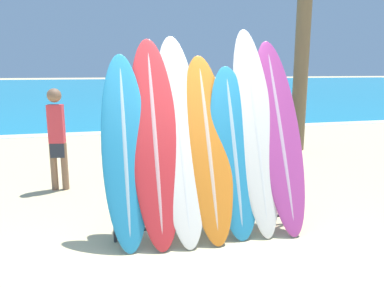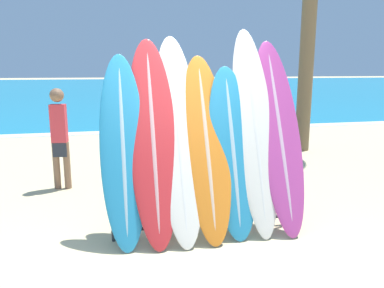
{
  "view_description": "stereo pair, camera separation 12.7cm",
  "coord_description": "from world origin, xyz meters",
  "px_view_note": "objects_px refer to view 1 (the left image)",
  "views": [
    {
      "loc": [
        -0.93,
        -3.6,
        1.97
      ],
      "look_at": [
        0.3,
        1.31,
        0.94
      ],
      "focal_mm": 35.0,
      "sensor_mm": 36.0,
      "label": 1
    },
    {
      "loc": [
        -0.81,
        -3.63,
        1.97
      ],
      "look_at": [
        0.3,
        1.31,
        0.94
      ],
      "focal_mm": 35.0,
      "sensor_mm": 36.0,
      "label": 2
    }
  ],
  "objects_px": {
    "surfboard_slot_5": "(255,129)",
    "person_near_water": "(232,123)",
    "surfboard_slot_3": "(208,146)",
    "surfboard_slot_6": "(280,134)",
    "surfboard_slot_2": "(180,136)",
    "surfboard_slot_4": "(234,151)",
    "surfboard_slot_1": "(155,140)",
    "surfboard_rack": "(208,193)",
    "surfboard_slot_0": "(125,150)",
    "person_mid_beach": "(57,136)"
  },
  "relations": [
    {
      "from": "surfboard_slot_5",
      "to": "person_near_water",
      "type": "height_order",
      "value": "surfboard_slot_5"
    },
    {
      "from": "surfboard_slot_2",
      "to": "surfboard_slot_5",
      "type": "relative_size",
      "value": 0.96
    },
    {
      "from": "surfboard_slot_0",
      "to": "surfboard_slot_3",
      "type": "height_order",
      "value": "surfboard_slot_0"
    },
    {
      "from": "surfboard_rack",
      "to": "surfboard_slot_1",
      "type": "height_order",
      "value": "surfboard_slot_1"
    },
    {
      "from": "surfboard_rack",
      "to": "person_near_water",
      "type": "xyz_separation_m",
      "value": [
        1.37,
        2.95,
        0.4
      ]
    },
    {
      "from": "surfboard_rack",
      "to": "surfboard_slot_0",
      "type": "xyz_separation_m",
      "value": [
        -0.97,
        0.04,
        0.57
      ]
    },
    {
      "from": "surfboard_rack",
      "to": "surfboard_slot_3",
      "type": "distance_m",
      "value": 0.57
    },
    {
      "from": "surfboard_rack",
      "to": "surfboard_slot_2",
      "type": "xyz_separation_m",
      "value": [
        -0.32,
        0.1,
        0.69
      ]
    },
    {
      "from": "surfboard_rack",
      "to": "surfboard_slot_1",
      "type": "xyz_separation_m",
      "value": [
        -0.62,
        0.07,
        0.67
      ]
    },
    {
      "from": "surfboard_slot_5",
      "to": "person_near_water",
      "type": "relative_size",
      "value": 1.51
    },
    {
      "from": "surfboard_slot_3",
      "to": "surfboard_slot_5",
      "type": "distance_m",
      "value": 0.65
    },
    {
      "from": "surfboard_slot_2",
      "to": "surfboard_slot_4",
      "type": "bearing_deg",
      "value": -7.98
    },
    {
      "from": "surfboard_slot_3",
      "to": "person_near_water",
      "type": "height_order",
      "value": "surfboard_slot_3"
    },
    {
      "from": "surfboard_slot_1",
      "to": "surfboard_slot_4",
      "type": "bearing_deg",
      "value": -3.94
    },
    {
      "from": "surfboard_slot_0",
      "to": "surfboard_slot_6",
      "type": "relative_size",
      "value": 0.92
    },
    {
      "from": "surfboard_slot_0",
      "to": "surfboard_slot_4",
      "type": "distance_m",
      "value": 1.29
    },
    {
      "from": "person_mid_beach",
      "to": "surfboard_slot_1",
      "type": "bearing_deg",
      "value": -49.47
    },
    {
      "from": "surfboard_slot_3",
      "to": "person_mid_beach",
      "type": "height_order",
      "value": "surfboard_slot_3"
    },
    {
      "from": "surfboard_slot_3",
      "to": "surfboard_slot_5",
      "type": "height_order",
      "value": "surfboard_slot_5"
    },
    {
      "from": "surfboard_slot_1",
      "to": "surfboard_slot_6",
      "type": "distance_m",
      "value": 1.57
    },
    {
      "from": "surfboard_slot_3",
      "to": "surfboard_slot_4",
      "type": "distance_m",
      "value": 0.32
    },
    {
      "from": "surfboard_slot_1",
      "to": "surfboard_slot_6",
      "type": "xyz_separation_m",
      "value": [
        1.57,
        0.0,
        0.0
      ]
    },
    {
      "from": "surfboard_slot_3",
      "to": "person_near_water",
      "type": "bearing_deg",
      "value": 64.83
    },
    {
      "from": "surfboard_slot_4",
      "to": "person_mid_beach",
      "type": "xyz_separation_m",
      "value": [
        -2.22,
        2.17,
        -0.1
      ]
    },
    {
      "from": "surfboard_slot_4",
      "to": "surfboard_slot_6",
      "type": "xyz_separation_m",
      "value": [
        0.63,
        0.07,
        0.16
      ]
    },
    {
      "from": "surfboard_slot_2",
      "to": "surfboard_slot_1",
      "type": "bearing_deg",
      "value": -175.23
    },
    {
      "from": "surfboard_slot_6",
      "to": "surfboard_slot_0",
      "type": "bearing_deg",
      "value": -178.72
    },
    {
      "from": "surfboard_slot_5",
      "to": "surfboard_slot_6",
      "type": "relative_size",
      "value": 1.06
    },
    {
      "from": "surfboard_slot_5",
      "to": "person_mid_beach",
      "type": "relative_size",
      "value": 1.49
    },
    {
      "from": "person_mid_beach",
      "to": "surfboard_slot_0",
      "type": "bearing_deg",
      "value": -57.16
    },
    {
      "from": "surfboard_rack",
      "to": "surfboard_slot_3",
      "type": "bearing_deg",
      "value": 85.0
    },
    {
      "from": "surfboard_slot_0",
      "to": "person_mid_beach",
      "type": "height_order",
      "value": "surfboard_slot_0"
    },
    {
      "from": "surfboard_slot_1",
      "to": "surfboard_slot_2",
      "type": "bearing_deg",
      "value": 4.77
    },
    {
      "from": "surfboard_slot_2",
      "to": "person_near_water",
      "type": "xyz_separation_m",
      "value": [
        1.7,
        2.85,
        -0.29
      ]
    },
    {
      "from": "surfboard_slot_1",
      "to": "surfboard_slot_3",
      "type": "height_order",
      "value": "surfboard_slot_1"
    },
    {
      "from": "person_near_water",
      "to": "surfboard_slot_6",
      "type": "bearing_deg",
      "value": -52.39
    },
    {
      "from": "surfboard_slot_0",
      "to": "surfboard_slot_2",
      "type": "height_order",
      "value": "surfboard_slot_2"
    },
    {
      "from": "surfboard_slot_0",
      "to": "surfboard_slot_6",
      "type": "height_order",
      "value": "surfboard_slot_6"
    },
    {
      "from": "surfboard_slot_3",
      "to": "surfboard_slot_4",
      "type": "xyz_separation_m",
      "value": [
        0.32,
        -0.03,
        -0.07
      ]
    },
    {
      "from": "surfboard_slot_5",
      "to": "person_near_water",
      "type": "xyz_separation_m",
      "value": [
        0.75,
        2.86,
        -0.34
      ]
    },
    {
      "from": "surfboard_slot_1",
      "to": "surfboard_slot_3",
      "type": "xyz_separation_m",
      "value": [
        0.63,
        -0.04,
        -0.1
      ]
    },
    {
      "from": "surfboard_slot_6",
      "to": "person_mid_beach",
      "type": "bearing_deg",
      "value": 143.6
    },
    {
      "from": "surfboard_slot_1",
      "to": "surfboard_slot_2",
      "type": "distance_m",
      "value": 0.3
    },
    {
      "from": "surfboard_rack",
      "to": "surfboard_slot_4",
      "type": "relative_size",
      "value": 1.13
    },
    {
      "from": "surfboard_slot_0",
      "to": "surfboard_slot_2",
      "type": "distance_m",
      "value": 0.66
    },
    {
      "from": "surfboard_slot_3",
      "to": "surfboard_slot_0",
      "type": "bearing_deg",
      "value": -179.8
    },
    {
      "from": "surfboard_rack",
      "to": "surfboard_slot_1",
      "type": "bearing_deg",
      "value": 173.28
    },
    {
      "from": "surfboard_slot_3",
      "to": "surfboard_rack",
      "type": "bearing_deg",
      "value": -95.0
    },
    {
      "from": "surfboard_slot_4",
      "to": "surfboard_slot_6",
      "type": "height_order",
      "value": "surfboard_slot_6"
    },
    {
      "from": "surfboard_slot_2",
      "to": "surfboard_rack",
      "type": "bearing_deg",
      "value": -17.0
    }
  ]
}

